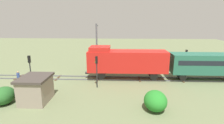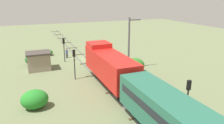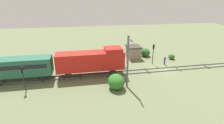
{
  "view_description": "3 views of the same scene",
  "coord_description": "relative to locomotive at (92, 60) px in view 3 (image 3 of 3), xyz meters",
  "views": [
    {
      "loc": [
        24.16,
        12.03,
        8.49
      ],
      "look_at": [
        0.1,
        10.99,
        2.55
      ],
      "focal_mm": 28.0,
      "sensor_mm": 36.0,
      "label": 1
    },
    {
      "loc": [
        9.09,
        36.3,
        10.69
      ],
      "look_at": [
        -1.12,
        11.18,
        2.44
      ],
      "focal_mm": 35.0,
      "sensor_mm": 36.0,
      "label": 2
    },
    {
      "loc": [
        -27.41,
        14.72,
        12.62
      ],
      "look_at": [
        0.1,
        9.48,
        2.17
      ],
      "focal_mm": 28.0,
      "sensor_mm": 36.0,
      "label": 3
    }
  ],
  "objects": [
    {
      "name": "ground_plane",
      "position": [
        0.0,
        -12.96,
        -2.77
      ],
      "size": [
        107.69,
        107.69,
        0.0
      ],
      "primitive_type": "plane",
      "color": "#66704C"
    },
    {
      "name": "railway_track",
      "position": [
        0.0,
        -12.96,
        -2.7
      ],
      "size": [
        2.4,
        71.79,
        0.16
      ],
      "color": "#595960",
      "rests_on": "ground"
    },
    {
      "name": "locomotive",
      "position": [
        0.0,
        0.0,
        0.0
      ],
      "size": [
        2.9,
        11.6,
        4.6
      ],
      "color": "red",
      "rests_on": "railway_track"
    },
    {
      "name": "passenger_car_leading",
      "position": [
        0.0,
        13.34,
        -0.25
      ],
      "size": [
        2.84,
        14.0,
        3.66
      ],
      "color": "#26604C",
      "rests_on": "railway_track"
    },
    {
      "name": "traffic_signal_near",
      "position": [
        3.2,
        -12.31,
        0.03
      ],
      "size": [
        0.32,
        0.34,
        4.03
      ],
      "color": "#262628",
      "rests_on": "ground"
    },
    {
      "name": "traffic_signal_mid",
      "position": [
        3.4,
        -3.73,
        0.05
      ],
      "size": [
        0.32,
        0.34,
        4.05
      ],
      "color": "#262628",
      "rests_on": "ground"
    },
    {
      "name": "traffic_signal_far",
      "position": [
        -3.6,
        9.72,
        -0.14
      ],
      "size": [
        0.32,
        0.34,
        3.76
      ],
      "color": "#262628",
      "rests_on": "ground"
    },
    {
      "name": "worker_near_track",
      "position": [
        2.4,
        -14.5,
        -1.78
      ],
      "size": [
        0.38,
        0.38,
        1.7
      ],
      "rotation": [
        0.0,
        0.0,
        6.22
      ],
      "color": "#262B38",
      "rests_on": "ground"
    },
    {
      "name": "worker_by_signal",
      "position": [
        -4.2,
        -3.42,
        -1.78
      ],
      "size": [
        0.38,
        0.38,
        1.7
      ],
      "rotation": [
        0.0,
        0.0,
        1.79
      ],
      "color": "#262B38",
      "rests_on": "ground"
    },
    {
      "name": "catenary_mast",
      "position": [
        -5.06,
        -4.77,
        1.36
      ],
      "size": [
        1.94,
        0.28,
        7.78
      ],
      "color": "#595960",
      "rests_on": "ground"
    },
    {
      "name": "relay_hut",
      "position": [
        7.5,
        -9.62,
        -1.38
      ],
      "size": [
        3.5,
        2.9,
        2.74
      ],
      "color": "gray",
      "rests_on": "ground"
    },
    {
      "name": "bush_near",
      "position": [
        8.2,
        -12.69,
        -1.88
      ],
      "size": [
        2.46,
        2.01,
        1.79
      ],
      "primitive_type": "ellipsoid",
      "color": "#265D26",
      "rests_on": "ground"
    },
    {
      "name": "bush_mid",
      "position": [
        8.83,
        2.53,
        -1.81
      ],
      "size": [
        2.64,
        2.16,
        1.92
      ],
      "primitive_type": "ellipsoid",
      "color": "#247B26",
      "rests_on": "ground"
    },
    {
      "name": "bush_far",
      "position": [
        -5.16,
        -3.11,
        -1.7
      ],
      "size": [
        2.97,
        2.43,
        2.16
      ],
      "primitive_type": "ellipsoid",
      "color": "#2D6F26",
      "rests_on": "ground"
    },
    {
      "name": "bush_back",
      "position": [
        5.24,
        -17.55,
        -2.21
      ],
      "size": [
        1.54,
        1.26,
        1.12
      ],
      "primitive_type": "ellipsoid",
      "color": "#316926",
      "rests_on": "ground"
    }
  ]
}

